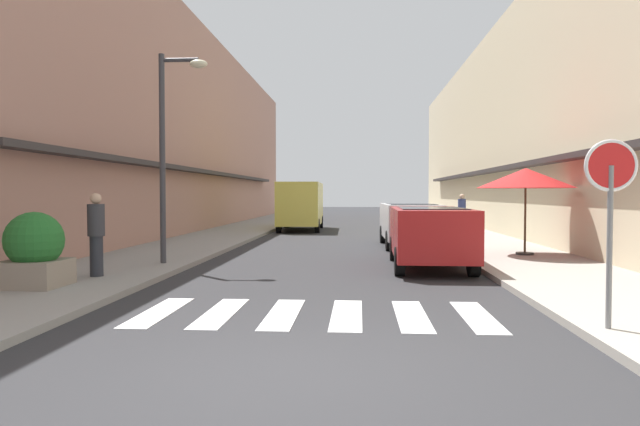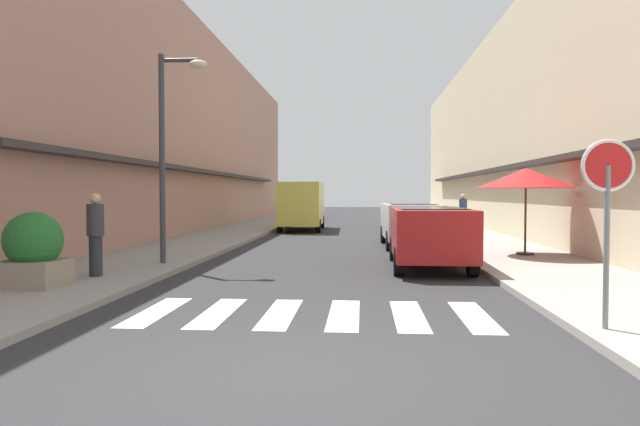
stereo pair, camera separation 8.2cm
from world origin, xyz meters
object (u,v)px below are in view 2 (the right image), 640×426
at_px(pedestrian_walking_near, 95,232).
at_px(pedestrian_walking_far, 463,212).
at_px(parked_car_mid, 410,220).
at_px(cafe_umbrella, 526,178).
at_px(parked_car_near, 429,230).
at_px(street_lamp, 170,135).
at_px(round_street_sign, 608,184).
at_px(planter_corner, 33,251).
at_px(delivery_van, 302,202).

relative_size(pedestrian_walking_near, pedestrian_walking_far, 1.01).
bearing_deg(parked_car_mid, cafe_umbrella, -50.05).
xyz_separation_m(parked_car_near, street_lamp, (-6.26, -0.44, 2.30)).
relative_size(parked_car_near, round_street_sign, 1.89).
xyz_separation_m(parked_car_mid, street_lamp, (-6.26, -5.95, 2.30)).
bearing_deg(pedestrian_walking_far, parked_car_near, 164.09).
height_order(parked_car_near, pedestrian_walking_far, pedestrian_walking_far).
bearing_deg(pedestrian_walking_near, street_lamp, 168.05).
bearing_deg(round_street_sign, pedestrian_walking_far, 85.69).
distance_m(planter_corner, pedestrian_walking_far, 18.24).
height_order(parked_car_near, street_lamp, street_lamp).
bearing_deg(pedestrian_walking_near, planter_corner, -14.79).
bearing_deg(planter_corner, street_lamp, 69.93).
bearing_deg(pedestrian_walking_near, delivery_van, 178.71).
bearing_deg(parked_car_mid, pedestrian_walking_far, 63.69).
relative_size(planter_corner, pedestrian_walking_far, 0.81).
xyz_separation_m(parked_car_mid, planter_corner, (-7.58, -9.55, -0.15)).
bearing_deg(parked_car_near, street_lamp, -176.01).
xyz_separation_m(planter_corner, pedestrian_walking_far, (10.30, 15.06, 0.23)).
height_order(delivery_van, round_street_sign, round_street_sign).
bearing_deg(planter_corner, cafe_umbrella, 30.45).
xyz_separation_m(parked_car_near, delivery_van, (-4.58, 14.07, 0.48)).
relative_size(parked_car_mid, planter_corner, 3.29).
xyz_separation_m(delivery_van, cafe_umbrella, (7.44, -11.97, 0.82)).
xyz_separation_m(parked_car_near, planter_corner, (-7.58, -4.04, -0.15)).
height_order(street_lamp, cafe_umbrella, street_lamp).
xyz_separation_m(parked_car_near, pedestrian_walking_far, (2.72, 11.02, 0.08)).
xyz_separation_m(round_street_sign, planter_corner, (-8.97, 2.61, -1.15)).
relative_size(parked_car_mid, round_street_sign, 1.90).
bearing_deg(cafe_umbrella, pedestrian_walking_far, 90.88).
height_order(street_lamp, pedestrian_walking_far, street_lamp).
xyz_separation_m(delivery_van, pedestrian_walking_near, (-2.47, -16.78, -0.39)).
bearing_deg(cafe_umbrella, street_lamp, -164.46).
distance_m(cafe_umbrella, pedestrian_walking_near, 11.08).
distance_m(parked_car_mid, street_lamp, 8.94).
distance_m(street_lamp, cafe_umbrella, 9.52).
bearing_deg(planter_corner, pedestrian_walking_near, 68.14).
height_order(street_lamp, pedestrian_walking_near, street_lamp).
relative_size(street_lamp, planter_corner, 3.72).
relative_size(parked_car_mid, street_lamp, 0.89).
distance_m(parked_car_near, cafe_umbrella, 3.78).
relative_size(street_lamp, cafe_umbrella, 1.90).
relative_size(round_street_sign, pedestrian_walking_near, 1.39).
bearing_deg(cafe_umbrella, parked_car_near, -143.70).
height_order(delivery_van, planter_corner, delivery_van).
height_order(parked_car_mid, cafe_umbrella, cafe_umbrella).
height_order(round_street_sign, street_lamp, street_lamp).
xyz_separation_m(parked_car_near, cafe_umbrella, (2.86, 2.10, 1.30)).
bearing_deg(street_lamp, round_street_sign, -39.08).
bearing_deg(pedestrian_walking_far, cafe_umbrella, 178.85).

